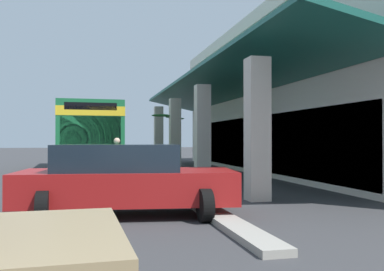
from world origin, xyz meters
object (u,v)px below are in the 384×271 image
object	(u,v)px
transit_bus	(86,134)
potted_palm	(170,155)
parked_sedan_red	(125,179)
pedestrian	(117,159)

from	to	relation	value
transit_bus	potted_palm	distance (m)	4.56
transit_bus	parked_sedan_red	xyz separation A→B (m)	(13.14, 0.97, -1.10)
parked_sedan_red	pedestrian	size ratio (longest dim) A/B	2.82
transit_bus	parked_sedan_red	distance (m)	13.22
parked_sedan_red	potted_palm	xyz separation A→B (m)	(-13.75, 3.40, -0.04)
transit_bus	potted_palm	world-z (taller)	transit_bus
potted_palm	pedestrian	bearing A→B (deg)	-22.79
potted_palm	parked_sedan_red	bearing A→B (deg)	-13.89
parked_sedan_red	potted_palm	size ratio (longest dim) A/B	1.55
transit_bus	parked_sedan_red	size ratio (longest dim) A/B	2.47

